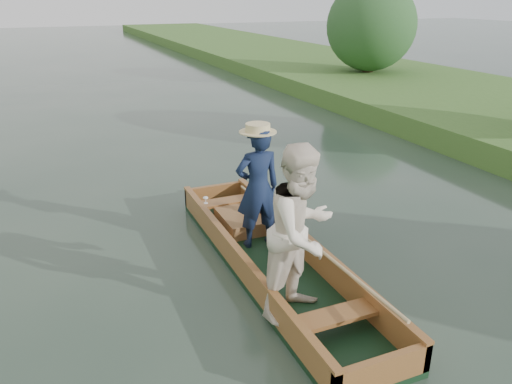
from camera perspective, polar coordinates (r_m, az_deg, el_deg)
name	(u,v)px	position (r m, az deg, el deg)	size (l,w,h in m)	color
ground	(273,270)	(7.00, 1.95, -8.93)	(120.00, 120.00, 0.00)	#283D30
trees_far	(254,41)	(12.78, -0.21, 16.91)	(22.23, 14.24, 4.47)	#47331E
punt	(281,230)	(6.34, 2.87, -4.37)	(1.35, 5.00, 2.12)	black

